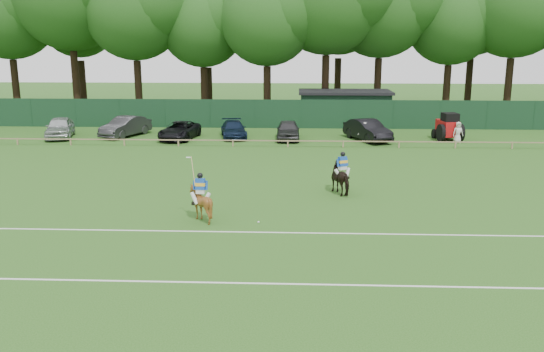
# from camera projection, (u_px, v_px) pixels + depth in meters

# --- Properties ---
(ground) EXTENTS (160.00, 160.00, 0.00)m
(ground) POSITION_uv_depth(u_px,v_px,m) (257.00, 225.00, 24.26)
(ground) COLOR #1E4C14
(ground) RESTS_ON ground
(horse_dark) EXTENTS (1.59, 2.05, 1.58)m
(horse_dark) POSITION_uv_depth(u_px,v_px,m) (342.00, 178.00, 28.98)
(horse_dark) COLOR black
(horse_dark) RESTS_ON ground
(horse_chestnut) EXTENTS (1.26, 1.41, 1.51)m
(horse_chestnut) POSITION_uv_depth(u_px,v_px,m) (201.00, 203.00, 24.70)
(horse_chestnut) COLOR brown
(horse_chestnut) RESTS_ON ground
(sedan_silver) EXTENTS (3.09, 5.13, 1.64)m
(sedan_silver) POSITION_uv_depth(u_px,v_px,m) (60.00, 127.00, 45.41)
(sedan_silver) COLOR #B6BABB
(sedan_silver) RESTS_ON ground
(sedan_grey) EXTENTS (3.39, 5.11, 1.59)m
(sedan_grey) POSITION_uv_depth(u_px,v_px,m) (125.00, 126.00, 46.08)
(sedan_grey) COLOR #2C2C2E
(sedan_grey) RESTS_ON ground
(suv_black) EXTENTS (2.88, 5.15, 1.36)m
(suv_black) POSITION_uv_depth(u_px,v_px,m) (180.00, 131.00, 44.78)
(suv_black) COLOR black
(suv_black) RESTS_ON ground
(sedan_navy) EXTENTS (2.64, 4.79, 1.31)m
(sedan_navy) POSITION_uv_depth(u_px,v_px,m) (234.00, 129.00, 45.51)
(sedan_navy) COLOR #101C33
(sedan_navy) RESTS_ON ground
(hatch_grey) EXTENTS (1.80, 4.37, 1.48)m
(hatch_grey) POSITION_uv_depth(u_px,v_px,m) (288.00, 130.00, 44.61)
(hatch_grey) COLOR #333235
(hatch_grey) RESTS_ON ground
(estate_black) EXTENTS (3.56, 5.17, 1.62)m
(estate_black) POSITION_uv_depth(u_px,v_px,m) (368.00, 130.00, 44.19)
(estate_black) COLOR black
(estate_black) RESTS_ON ground
(spectator_left) EXTENTS (1.09, 0.85, 1.49)m
(spectator_left) POSITION_uv_depth(u_px,v_px,m) (364.00, 132.00, 43.69)
(spectator_left) COLOR beige
(spectator_left) RESTS_ON ground
(spectator_mid) EXTENTS (0.94, 0.76, 1.49)m
(spectator_mid) POSITION_uv_depth(u_px,v_px,m) (366.00, 132.00, 43.81)
(spectator_mid) COLOR silver
(spectator_mid) RESTS_ON ground
(spectator_right) EXTENTS (0.85, 0.62, 1.59)m
(spectator_right) POSITION_uv_depth(u_px,v_px,m) (458.00, 132.00, 43.19)
(spectator_right) COLOR beige
(spectator_right) RESTS_ON ground
(rider_dark) EXTENTS (0.89, 0.59, 1.41)m
(rider_dark) POSITION_uv_depth(u_px,v_px,m) (343.00, 164.00, 28.80)
(rider_dark) COLOR silver
(rider_dark) RESTS_ON ground
(rider_chestnut) EXTENTS (0.94, 0.59, 2.05)m
(rider_chestnut) POSITION_uv_depth(u_px,v_px,m) (200.00, 187.00, 24.52)
(rider_chestnut) COLOR silver
(rider_chestnut) RESTS_ON ground
(polo_ball) EXTENTS (0.09, 0.09, 0.09)m
(polo_ball) POSITION_uv_depth(u_px,v_px,m) (258.00, 222.00, 24.45)
(polo_ball) COLOR silver
(polo_ball) RESTS_ON ground
(pitch_lines) EXTENTS (60.00, 5.10, 0.01)m
(pitch_lines) POSITION_uv_depth(u_px,v_px,m) (251.00, 255.00, 20.86)
(pitch_lines) COLOR silver
(pitch_lines) RESTS_ON ground
(pitch_rail) EXTENTS (62.10, 0.10, 0.50)m
(pitch_rail) POSITION_uv_depth(u_px,v_px,m) (274.00, 141.00, 41.65)
(pitch_rail) COLOR #997F5B
(pitch_rail) RESTS_ON ground
(perimeter_fence) EXTENTS (92.08, 0.08, 2.50)m
(perimeter_fence) POSITION_uv_depth(u_px,v_px,m) (278.00, 114.00, 50.21)
(perimeter_fence) COLOR #14351E
(perimeter_fence) RESTS_ON ground
(utility_shed) EXTENTS (8.40, 4.40, 3.04)m
(utility_shed) POSITION_uv_depth(u_px,v_px,m) (344.00, 107.00, 52.80)
(utility_shed) COLOR #14331E
(utility_shed) RESTS_ON ground
(tree_row) EXTENTS (96.00, 12.00, 21.00)m
(tree_row) POSITION_uv_depth(u_px,v_px,m) (300.00, 116.00, 58.19)
(tree_row) COLOR #26561C
(tree_row) RESTS_ON ground
(tractor) EXTENTS (2.03, 2.75, 2.14)m
(tractor) POSITION_uv_depth(u_px,v_px,m) (448.00, 127.00, 44.23)
(tractor) COLOR #B51013
(tractor) RESTS_ON ground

